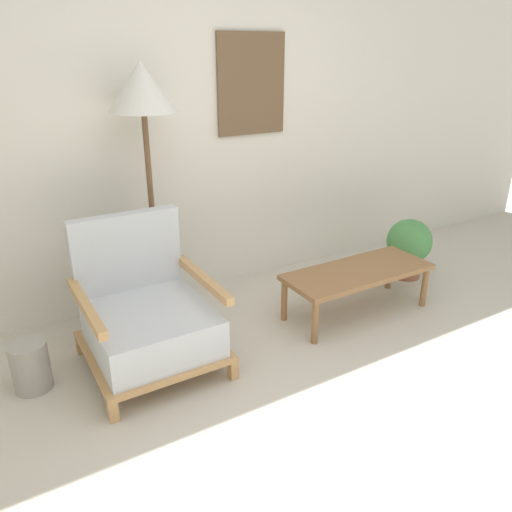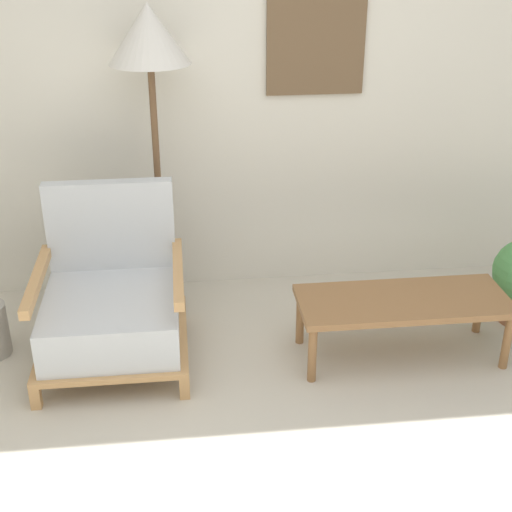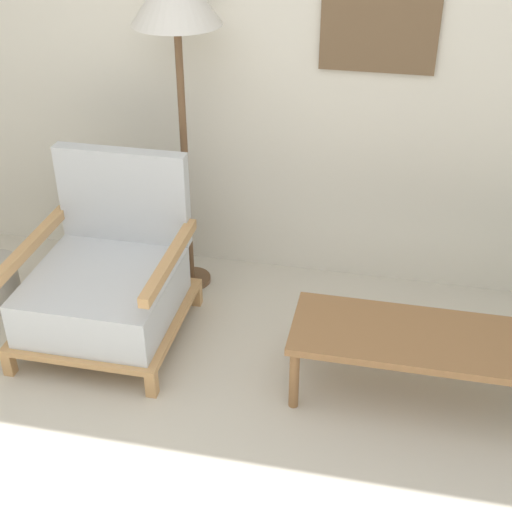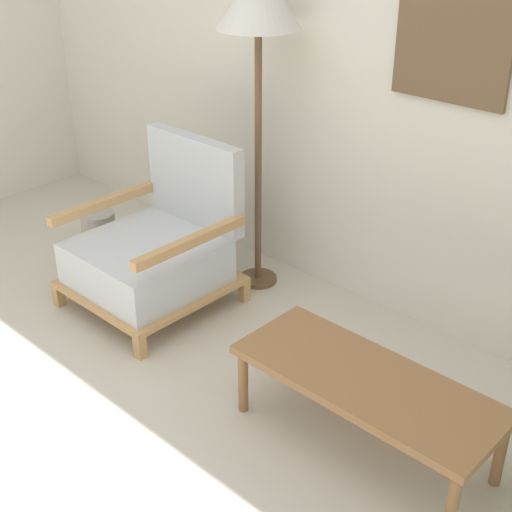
% 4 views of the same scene
% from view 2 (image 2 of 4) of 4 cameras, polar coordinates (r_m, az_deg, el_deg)
% --- Properties ---
extents(wall_back, '(8.00, 0.09, 2.70)m').
position_cam_2_polar(wall_back, '(4.18, -2.29, 14.93)').
color(wall_back, silver).
rests_on(wall_back, ground_plane).
extents(armchair, '(0.76, 0.78, 0.87)m').
position_cam_2_polar(armchair, '(3.76, -11.45, -3.75)').
color(armchair, tan).
rests_on(armchair, ground_plane).
extents(floor_lamp, '(0.43, 0.43, 1.73)m').
position_cam_2_polar(floor_lamp, '(3.86, -8.53, 16.33)').
color(floor_lamp, brown).
rests_on(floor_lamp, ground_plane).
extents(coffee_table, '(1.09, 0.44, 0.34)m').
position_cam_2_polar(coffee_table, '(3.78, 11.68, -3.85)').
color(coffee_table, olive).
rests_on(coffee_table, ground_plane).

